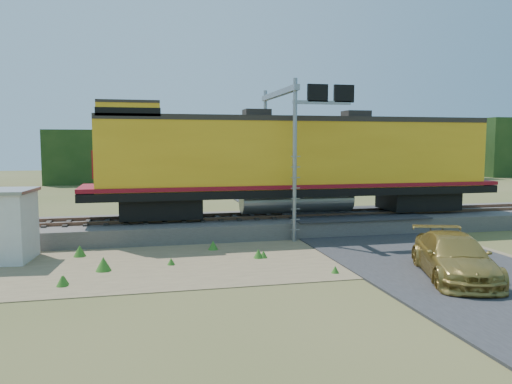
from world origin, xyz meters
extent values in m
plane|color=#475123|center=(0.00, 0.00, 0.00)|extent=(140.00, 140.00, 0.00)
cube|color=slate|center=(0.00, 6.00, 0.40)|extent=(70.00, 5.00, 0.80)
cube|color=brown|center=(0.00, 5.28, 0.88)|extent=(70.00, 0.10, 0.16)
cube|color=brown|center=(0.00, 6.72, 0.88)|extent=(70.00, 0.10, 0.16)
cube|color=#8C7754|center=(-2.00, 0.50, 0.01)|extent=(26.00, 8.00, 0.03)
cube|color=#38383A|center=(7.00, 6.00, 0.83)|extent=(7.00, 5.20, 0.06)
cube|color=#38383A|center=(7.00, 22.00, 0.04)|extent=(7.00, 24.00, 0.08)
cube|color=#1A3613|center=(0.00, 38.00, 3.25)|extent=(36.00, 3.00, 6.50)
cube|color=#1A3613|center=(40.00, 38.00, 3.00)|extent=(50.00, 3.00, 6.00)
cube|color=black|center=(-2.86, 6.00, 1.45)|extent=(3.88, 2.48, 0.97)
cube|color=black|center=(11.17, 6.00, 1.45)|extent=(3.88, 2.48, 0.97)
cube|color=black|center=(4.15, 6.00, 2.13)|extent=(21.58, 3.24, 0.39)
cylinder|color=gray|center=(4.15, 6.00, 1.61)|extent=(5.93, 1.29, 1.29)
cube|color=yellow|center=(4.15, 6.00, 3.99)|extent=(19.96, 3.13, 3.34)
cube|color=maroon|center=(4.15, 6.00, 2.45)|extent=(21.58, 3.29, 0.19)
cube|color=#28231E|center=(4.15, 6.00, 5.79)|extent=(19.96, 3.18, 0.26)
cube|color=yellow|center=(-4.26, 6.00, 6.04)|extent=(2.81, 3.13, 0.76)
cube|color=#28231E|center=(-4.26, 6.00, 6.46)|extent=(2.81, 3.18, 0.13)
cube|color=black|center=(-4.26, 6.00, 5.99)|extent=(2.86, 3.18, 0.38)
cube|color=maroon|center=(-5.88, 6.00, 3.61)|extent=(0.11, 2.16, 1.29)
cube|color=#28231E|center=(2.00, 6.00, 6.04)|extent=(1.29, 1.08, 0.49)
cube|color=#28231E|center=(7.39, 6.00, 6.04)|extent=(1.29, 1.08, 0.49)
cube|color=silver|center=(-9.08, 2.07, 1.35)|extent=(2.37, 2.37, 2.70)
cube|color=gray|center=(-9.08, 2.07, 2.76)|extent=(2.60, 2.60, 0.13)
cylinder|color=gray|center=(3.14, 3.20, 3.76)|extent=(0.19, 0.19, 7.53)
cylinder|color=gray|center=(3.14, 8.80, 3.76)|extent=(0.19, 0.19, 7.53)
cube|color=gray|center=(3.14, 6.00, 7.10)|extent=(0.27, 6.20, 0.27)
cube|color=gray|center=(4.43, 3.20, 6.45)|extent=(2.80, 0.16, 0.16)
cube|color=black|center=(4.22, 3.20, 6.88)|extent=(0.97, 0.16, 0.81)
cube|color=black|center=(5.51, 3.20, 6.88)|extent=(0.97, 0.16, 0.81)
imported|color=#AC8E3F|center=(6.57, -4.06, 0.74)|extent=(3.60, 5.52, 1.49)
camera|label=1|loc=(-3.72, -18.76, 4.62)|focal=35.00mm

